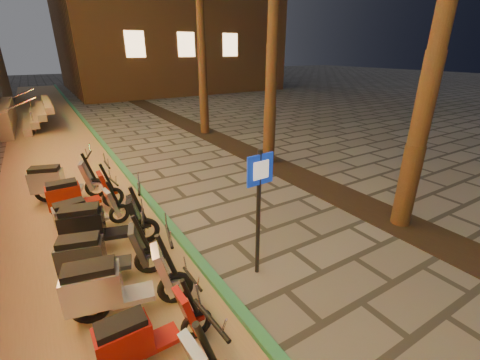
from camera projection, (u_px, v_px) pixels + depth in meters
parking_strip at (62, 169)px, 10.54m from camera, size 3.40×60.00×0.01m
green_curb at (116, 159)px, 11.35m from camera, size 0.18×60.00×0.10m
planting_strip at (308, 180)px, 9.63m from camera, size 1.20×40.00×0.02m
pedestrian_sign at (259, 197)px, 5.14m from camera, size 0.50×0.10×2.25m
scooter_5 at (143, 335)px, 3.88m from camera, size 1.47×0.52×1.04m
scooter_6 at (114, 286)px, 4.54m from camera, size 1.79×0.83×1.26m
scooter_7 at (99, 256)px, 5.28m from camera, size 1.65×0.85×1.17m
scooter_8 at (98, 225)px, 6.12m from camera, size 1.78×0.89×1.26m
scooter_9 at (84, 214)px, 6.70m from camera, size 1.51×0.59×1.06m
scooter_10 at (76, 195)px, 7.46m from camera, size 1.65×0.58×1.17m
scooter_11 at (59, 181)px, 8.16m from camera, size 1.75×0.93×1.25m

